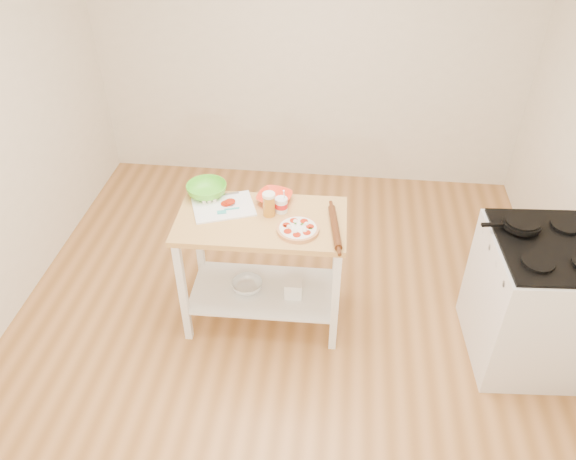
% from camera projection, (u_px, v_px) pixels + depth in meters
% --- Properties ---
extents(room_shell, '(4.04, 4.54, 2.74)m').
position_uv_depth(room_shell, '(278.00, 177.00, 3.22)').
color(room_shell, '#B17841').
rests_on(room_shell, ground).
extents(prep_island, '(1.13, 0.63, 0.90)m').
position_uv_depth(prep_island, '(262.00, 249.00, 3.82)').
color(prep_island, tan).
rests_on(prep_island, ground).
extents(gas_stove, '(0.72, 0.82, 1.11)m').
position_uv_depth(gas_stove, '(532.00, 300.00, 3.67)').
color(gas_stove, white).
rests_on(gas_stove, ground).
extents(skillet, '(0.37, 0.24, 0.03)m').
position_uv_depth(skillet, '(521.00, 224.00, 3.49)').
color(skillet, black).
rests_on(skillet, gas_stove).
extents(pizza, '(0.27, 0.27, 0.04)m').
position_uv_depth(pizza, '(298.00, 229.00, 3.55)').
color(pizza, tan).
rests_on(pizza, prep_island).
extents(cutting_board, '(0.48, 0.42, 0.04)m').
position_uv_depth(cutting_board, '(223.00, 206.00, 3.76)').
color(cutting_board, white).
rests_on(cutting_board, prep_island).
extents(spatula, '(0.14, 0.09, 0.01)m').
position_uv_depth(spatula, '(227.00, 210.00, 3.71)').
color(spatula, '#32B1AC').
rests_on(spatula, cutting_board).
extents(knife, '(0.25, 0.13, 0.01)m').
position_uv_depth(knife, '(214.00, 197.00, 3.84)').
color(knife, silver).
rests_on(knife, cutting_board).
extents(orange_bowl, '(0.28, 0.28, 0.06)m').
position_uv_depth(orange_bowl, '(274.00, 198.00, 3.81)').
color(orange_bowl, '#FF3E1D').
rests_on(orange_bowl, prep_island).
extents(green_bowl, '(0.30, 0.30, 0.09)m').
position_uv_depth(green_bowl, '(207.00, 190.00, 3.86)').
color(green_bowl, '#58CA2C').
rests_on(green_bowl, prep_island).
extents(beer_pint, '(0.08, 0.08, 0.17)m').
position_uv_depth(beer_pint, '(269.00, 204.00, 3.65)').
color(beer_pint, '#BA7520').
rests_on(beer_pint, prep_island).
extents(yogurt_tub, '(0.08, 0.08, 0.18)m').
position_uv_depth(yogurt_tub, '(281.00, 205.00, 3.70)').
color(yogurt_tub, white).
rests_on(yogurt_tub, prep_island).
extents(rolling_pin, '(0.11, 0.42, 0.05)m').
position_uv_depth(rolling_pin, '(335.00, 227.00, 3.55)').
color(rolling_pin, '#512812').
rests_on(rolling_pin, prep_island).
extents(shelf_glass_bowl, '(0.30, 0.30, 0.07)m').
position_uv_depth(shelf_glass_bowl, '(247.00, 286.00, 4.04)').
color(shelf_glass_bowl, silver).
rests_on(shelf_glass_bowl, prep_island).
extents(shelf_bin, '(0.13, 0.13, 0.12)m').
position_uv_depth(shelf_bin, '(294.00, 288.00, 3.98)').
color(shelf_bin, white).
rests_on(shelf_bin, prep_island).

